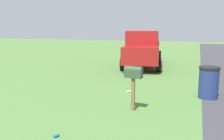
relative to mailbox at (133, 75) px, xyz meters
The scene contains 5 objects.
mailbox is the anchor object (origin of this frame).
pickup_truck 7.92m from the mailbox, 10.06° to the left, with size 5.81×2.71×2.09m.
trash_bin 2.89m from the mailbox, 45.44° to the right, with size 0.66×0.66×1.05m.
litter_can_midfield_b 2.68m from the mailbox, 153.41° to the left, with size 0.07×0.07×0.12m, color blue.
litter_bottle_by_mailbox 2.18m from the mailbox, 18.04° to the left, with size 0.07×0.07×0.22m, color #B2D8BF.
Camera 1 is at (-0.48, -1.39, 2.33)m, focal length 40.39 mm.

